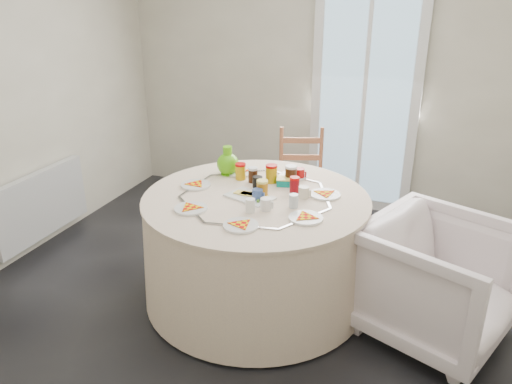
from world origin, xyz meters
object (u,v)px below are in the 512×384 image
(radiator, at_px, (41,204))
(wooden_chair, at_px, (301,182))
(table, at_px, (256,249))
(armchair, at_px, (437,280))
(green_pitcher, at_px, (228,161))

(radiator, bearing_deg, wooden_chair, 27.76)
(table, height_order, armchair, armchair)
(wooden_chair, bearing_deg, radiator, -170.20)
(table, distance_m, armchair, 1.19)
(wooden_chair, bearing_deg, green_pitcher, -132.43)
(radiator, xyz_separation_m, green_pitcher, (1.59, 0.25, 0.49))
(table, bearing_deg, radiator, 177.70)
(wooden_chair, height_order, armchair, wooden_chair)
(table, relative_size, wooden_chair, 1.68)
(radiator, xyz_separation_m, armchair, (3.13, -0.09, 0.01))
(radiator, relative_size, wooden_chair, 1.08)
(table, xyz_separation_m, green_pitcher, (-0.34, 0.32, 0.49))
(radiator, height_order, armchair, armchair)
(wooden_chair, xyz_separation_m, green_pitcher, (-0.35, -0.78, 0.40))
(wooden_chair, distance_m, armchair, 1.63)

